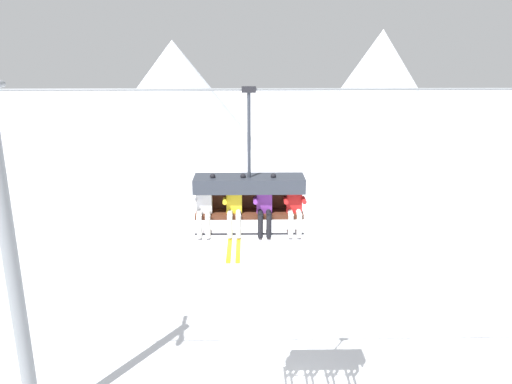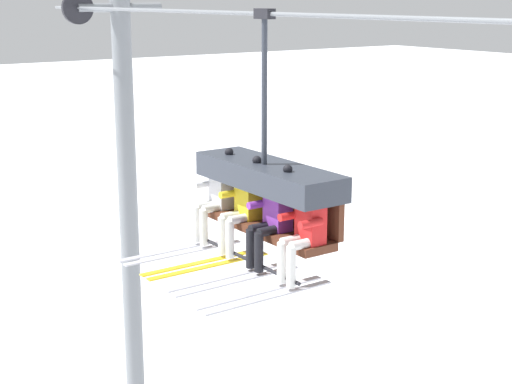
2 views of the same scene
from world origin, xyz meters
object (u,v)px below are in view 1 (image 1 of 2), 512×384
(skier_yellow, at_px, (234,205))
(skier_purple, at_px, (265,205))
(chairlift_chair, at_px, (249,189))
(skier_white, at_px, (204,206))
(lift_tower_near, at_px, (11,265))
(skier_red, at_px, (295,206))

(skier_yellow, height_order, skier_purple, same)
(chairlift_chair, height_order, skier_white, chairlift_chair)
(lift_tower_near, height_order, skier_red, lift_tower_near)
(lift_tower_near, distance_m, skier_yellow, 5.60)
(skier_yellow, bearing_deg, skier_purple, 0.00)
(chairlift_chair, height_order, skier_yellow, chairlift_chair)
(lift_tower_near, relative_size, skier_yellow, 5.32)
(chairlift_chair, xyz_separation_m, skier_yellow, (-0.31, -0.21, -0.28))
(skier_yellow, bearing_deg, lift_tower_near, 170.00)
(lift_tower_near, bearing_deg, skier_yellow, -10.00)
(skier_yellow, bearing_deg, skier_red, -0.31)
(skier_yellow, height_order, skier_red, skier_yellow)
(skier_purple, bearing_deg, skier_white, 180.00)
(lift_tower_near, xyz_separation_m, skier_purple, (5.87, -0.92, 1.73))
(skier_white, distance_m, skier_yellow, 0.63)
(skier_white, bearing_deg, chairlift_chair, 12.88)
(skier_white, relative_size, skier_yellow, 1.00)
(chairlift_chair, relative_size, skier_purple, 1.76)
(skier_white, bearing_deg, skier_red, -0.21)
(skier_yellow, bearing_deg, skier_white, 180.00)
(lift_tower_near, height_order, skier_purple, lift_tower_near)
(skier_white, xyz_separation_m, skier_red, (1.87, -0.01, -0.02))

